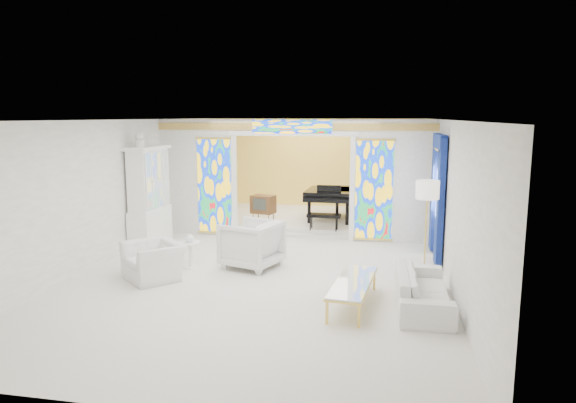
% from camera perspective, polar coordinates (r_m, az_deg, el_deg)
% --- Properties ---
extents(floor, '(12.00, 12.00, 0.00)m').
position_cam_1_polar(floor, '(11.28, -1.32, -6.35)').
color(floor, silver).
rests_on(floor, ground).
extents(ceiling, '(7.00, 12.00, 0.02)m').
position_cam_1_polar(ceiling, '(10.86, -1.38, 9.07)').
color(ceiling, white).
rests_on(ceiling, wall_back).
extents(wall_back, '(7.00, 0.02, 3.00)m').
position_cam_1_polar(wall_back, '(16.84, 2.98, 4.08)').
color(wall_back, white).
rests_on(wall_back, floor).
extents(wall_front, '(7.00, 0.02, 3.00)m').
position_cam_1_polar(wall_front, '(5.39, -15.12, -7.84)').
color(wall_front, white).
rests_on(wall_front, floor).
extents(wall_left, '(0.02, 12.00, 3.00)m').
position_cam_1_polar(wall_left, '(12.20, -17.65, 1.60)').
color(wall_left, white).
rests_on(wall_left, floor).
extents(wall_right, '(0.02, 12.00, 3.00)m').
position_cam_1_polar(wall_right, '(10.79, 17.13, 0.66)').
color(wall_right, white).
rests_on(wall_right, floor).
extents(partition_wall, '(7.00, 0.22, 3.00)m').
position_cam_1_polar(partition_wall, '(12.89, 0.52, 3.14)').
color(partition_wall, white).
rests_on(partition_wall, floor).
extents(stained_glass_left, '(0.90, 0.04, 2.40)m').
position_cam_1_polar(stained_glass_left, '(13.35, -8.17, 1.73)').
color(stained_glass_left, gold).
rests_on(stained_glass_left, partition_wall).
extents(stained_glass_right, '(0.90, 0.04, 2.40)m').
position_cam_1_polar(stained_glass_right, '(12.63, 9.54, 1.26)').
color(stained_glass_right, gold).
rests_on(stained_glass_right, partition_wall).
extents(stained_glass_transom, '(2.00, 0.04, 0.34)m').
position_cam_1_polar(stained_glass_transom, '(12.71, 0.45, 8.32)').
color(stained_glass_transom, gold).
rests_on(stained_glass_transom, partition_wall).
extents(alcove_platform, '(6.80, 3.80, 0.18)m').
position_cam_1_polar(alcove_platform, '(15.19, 1.95, -1.88)').
color(alcove_platform, silver).
rests_on(alcove_platform, floor).
extents(gold_curtain_back, '(6.70, 0.10, 2.90)m').
position_cam_1_polar(gold_curtain_back, '(16.72, 2.93, 4.05)').
color(gold_curtain_back, '#FED458').
rests_on(gold_curtain_back, wall_back).
extents(chandelier, '(0.48, 0.48, 0.30)m').
position_cam_1_polar(chandelier, '(14.77, 2.71, 7.42)').
color(chandelier, gold).
rests_on(chandelier, ceiling).
extents(blue_drapes, '(0.14, 1.85, 2.65)m').
position_cam_1_polar(blue_drapes, '(11.46, 16.28, 1.58)').
color(blue_drapes, navy).
rests_on(blue_drapes, wall_right).
extents(china_cabinet, '(0.56, 1.46, 2.72)m').
position_cam_1_polar(china_cabinet, '(12.64, -15.16, 0.46)').
color(china_cabinet, white).
rests_on(china_cabinet, floor).
extents(armchair_left, '(1.42, 1.41, 0.69)m').
position_cam_1_polar(armchair_left, '(10.17, -14.72, -6.41)').
color(armchair_left, silver).
rests_on(armchair_left, floor).
extents(armchair_right, '(1.34, 1.32, 0.97)m').
position_cam_1_polar(armchair_right, '(10.57, -4.07, -4.74)').
color(armchair_right, white).
rests_on(armchair_right, floor).
extents(sofa, '(0.85, 2.10, 0.61)m').
position_cam_1_polar(sofa, '(8.72, 14.76, -9.38)').
color(sofa, white).
rests_on(sofa, floor).
extents(side_table, '(0.47, 0.47, 0.54)m').
position_cam_1_polar(side_table, '(10.71, -10.82, -5.41)').
color(side_table, white).
rests_on(side_table, floor).
extents(vase, '(0.22, 0.22, 0.19)m').
position_cam_1_polar(vase, '(10.64, -10.87, -3.92)').
color(vase, silver).
rests_on(vase, side_table).
extents(coffee_table, '(0.77, 1.92, 0.42)m').
position_cam_1_polar(coffee_table, '(8.54, 7.25, -8.98)').
color(coffee_table, white).
rests_on(coffee_table, floor).
extents(floor_lamp, '(0.50, 0.50, 1.84)m').
position_cam_1_polar(floor_lamp, '(10.33, 15.23, 0.78)').
color(floor_lamp, gold).
rests_on(floor_lamp, floor).
extents(grand_piano, '(1.70, 2.62, 1.05)m').
position_cam_1_polar(grand_piano, '(14.58, 5.40, 0.79)').
color(grand_piano, black).
rests_on(grand_piano, alcove_platform).
extents(tv_console, '(0.71, 0.57, 0.72)m').
position_cam_1_polar(tv_console, '(14.28, -2.78, -0.32)').
color(tv_console, brown).
rests_on(tv_console, alcove_platform).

